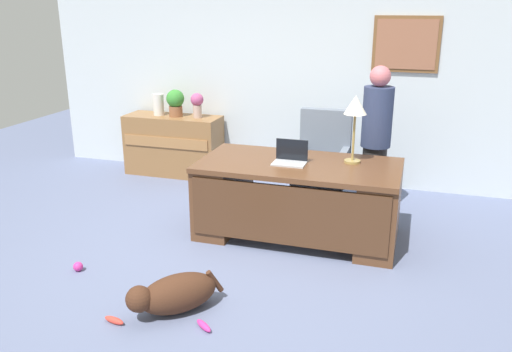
# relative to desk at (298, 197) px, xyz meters

# --- Properties ---
(ground_plane) EXTENTS (12.00, 12.00, 0.00)m
(ground_plane) POSITION_rel_desk_xyz_m (-0.46, -0.72, -0.42)
(ground_plane) COLOR slate
(back_wall) EXTENTS (7.00, 0.16, 2.70)m
(back_wall) POSITION_rel_desk_xyz_m (-0.44, 1.88, 0.93)
(back_wall) COLOR silver
(back_wall) RESTS_ON ground_plane
(desk) EXTENTS (1.97, 1.00, 0.77)m
(desk) POSITION_rel_desk_xyz_m (0.00, 0.00, 0.00)
(desk) COLOR brown
(desk) RESTS_ON ground_plane
(credenza) EXTENTS (1.31, 0.50, 0.82)m
(credenza) POSITION_rel_desk_xyz_m (-2.10, 1.53, -0.02)
(credenza) COLOR olive
(credenza) RESTS_ON ground_plane
(armchair) EXTENTS (0.60, 0.59, 1.09)m
(armchair) POSITION_rel_desk_xyz_m (0.05, 1.04, 0.06)
(armchair) COLOR slate
(armchair) RESTS_ON ground_plane
(person_standing) EXTENTS (0.32, 0.32, 1.66)m
(person_standing) POSITION_rel_desk_xyz_m (0.66, 0.83, 0.43)
(person_standing) COLOR #262323
(person_standing) RESTS_ON ground_plane
(dog_lying) EXTENTS (0.64, 0.65, 0.30)m
(dog_lying) POSITION_rel_desk_xyz_m (-0.58, -1.64, -0.27)
(dog_lying) COLOR #472819
(dog_lying) RESTS_ON ground_plane
(laptop) EXTENTS (0.32, 0.22, 0.22)m
(laptop) POSITION_rel_desk_xyz_m (-0.08, 0.01, 0.40)
(laptop) COLOR #B2B5BA
(laptop) RESTS_ON desk
(desk_lamp) EXTENTS (0.22, 0.22, 0.66)m
(desk_lamp) POSITION_rel_desk_xyz_m (0.50, 0.21, 0.88)
(desk_lamp) COLOR #9E8447
(desk_lamp) RESTS_ON desk
(vase_with_flowers) EXTENTS (0.17, 0.17, 0.33)m
(vase_with_flowers) POSITION_rel_desk_xyz_m (-1.73, 1.53, 0.58)
(vase_with_flowers) COLOR #BE9F91
(vase_with_flowers) RESTS_ON credenza
(vase_empty) EXTENTS (0.15, 0.15, 0.29)m
(vase_empty) POSITION_rel_desk_xyz_m (-2.30, 1.53, 0.54)
(vase_empty) COLOR silver
(vase_empty) RESTS_ON credenza
(potted_plant) EXTENTS (0.24, 0.24, 0.36)m
(potted_plant) POSITION_rel_desk_xyz_m (-2.05, 1.53, 0.59)
(potted_plant) COLOR brown
(potted_plant) RESTS_ON credenza
(dog_toy_ball) EXTENTS (0.09, 0.09, 0.09)m
(dog_toy_ball) POSITION_rel_desk_xyz_m (-1.68, -1.30, -0.38)
(dog_toy_ball) COLOR #D8338C
(dog_toy_ball) RESTS_ON ground_plane
(dog_toy_bone) EXTENTS (0.18, 0.08, 0.05)m
(dog_toy_bone) POSITION_rel_desk_xyz_m (-0.94, -1.91, -0.40)
(dog_toy_bone) COLOR #E53F33
(dog_toy_bone) RESTS_ON ground_plane
(dog_toy_plush) EXTENTS (0.17, 0.15, 0.05)m
(dog_toy_plush) POSITION_rel_desk_xyz_m (-0.28, -1.78, -0.40)
(dog_toy_plush) COLOR #D8338C
(dog_toy_plush) RESTS_ON ground_plane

